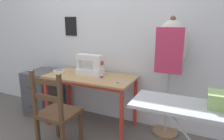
# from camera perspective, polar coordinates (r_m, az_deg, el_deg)

# --- Properties ---
(ground_plane) EXTENTS (14.00, 14.00, 0.00)m
(ground_plane) POSITION_cam_1_polar(r_m,az_deg,el_deg) (2.71, -9.09, -17.78)
(ground_plane) COLOR #5B5651
(wall_back) EXTENTS (10.00, 0.06, 2.55)m
(wall_back) POSITION_cam_1_polar(r_m,az_deg,el_deg) (2.86, -2.80, 11.11)
(wall_back) COLOR silver
(wall_back) RESTS_ON ground_plane
(sewing_table) EXTENTS (1.18, 0.58, 0.71)m
(sewing_table) POSITION_cam_1_polar(r_m,az_deg,el_deg) (2.66, -6.32, -3.46)
(sewing_table) COLOR tan
(sewing_table) RESTS_ON ground_plane
(sewing_machine) EXTENTS (0.38, 0.16, 0.30)m
(sewing_machine) POSITION_cam_1_polar(r_m,az_deg,el_deg) (2.66, -6.04, 1.29)
(sewing_machine) COLOR white
(sewing_machine) RESTS_ON sewing_table
(fabric_bowl) EXTENTS (0.16, 0.16, 0.04)m
(fabric_bowl) POSITION_cam_1_polar(r_m,az_deg,el_deg) (2.86, -14.90, -0.41)
(fabric_bowl) COLOR silver
(fabric_bowl) RESTS_ON sewing_table
(scissors) EXTENTS (0.13, 0.11, 0.01)m
(scissors) POSITION_cam_1_polar(r_m,az_deg,el_deg) (2.34, 2.37, -3.64)
(scissors) COLOR silver
(scissors) RESTS_ON sewing_table
(thread_spool_near_machine) EXTENTS (0.04, 0.04, 0.04)m
(thread_spool_near_machine) POSITION_cam_1_polar(r_m,az_deg,el_deg) (2.51, -2.97, -1.97)
(thread_spool_near_machine) COLOR purple
(thread_spool_near_machine) RESTS_ON sewing_table
(wooden_chair) EXTENTS (0.40, 0.38, 0.93)m
(wooden_chair) POSITION_cam_1_polar(r_m,az_deg,el_deg) (2.29, -15.50, -11.85)
(wooden_chair) COLOR #513823
(wooden_chair) RESTS_ON ground_plane
(filing_cabinet) EXTENTS (0.43, 0.49, 0.67)m
(filing_cabinet) POSITION_cam_1_polar(r_m,az_deg,el_deg) (3.29, -19.02, -6.01)
(filing_cabinet) COLOR #4C4C51
(filing_cabinet) RESTS_ON ground_plane
(dress_form) EXTENTS (0.36, 0.32, 1.47)m
(dress_form) POSITION_cam_1_polar(r_m,az_deg,el_deg) (2.44, 16.39, 4.94)
(dress_form) COLOR #846647
(dress_form) RESTS_ON ground_plane
(ironing_board) EXTENTS (1.13, 0.36, 0.83)m
(ironing_board) POSITION_cam_1_polar(r_m,az_deg,el_deg) (1.57, 26.87, -11.48)
(ironing_board) COLOR #ADB2B7
(ironing_board) RESTS_ON ground_plane
(storage_box) EXTENTS (0.21, 0.17, 0.11)m
(storage_box) POSITION_cam_1_polar(r_m,az_deg,el_deg) (1.58, 29.32, -7.68)
(storage_box) COLOR #8EB266
(storage_box) RESTS_ON ironing_board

